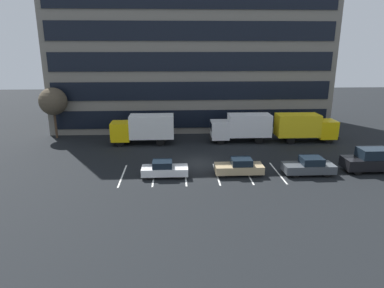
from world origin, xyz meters
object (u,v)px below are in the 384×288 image
at_px(box_truck_yellow, 144,128).
at_px(sedan_charcoal, 309,166).
at_px(sedan_white, 164,169).
at_px(bare_tree, 53,102).
at_px(sedan_tan, 239,167).
at_px(box_truck_yellow_all, 305,126).
at_px(box_truck_white, 242,127).
at_px(suv_black, 371,160).

xyz_separation_m(box_truck_yellow, sedan_charcoal, (15.52, -10.68, -1.16)).
relative_size(sedan_white, bare_tree, 0.65).
bearing_deg(sedan_tan, box_truck_yellow_all, 46.89).
height_order(sedan_charcoal, bare_tree, bare_tree).
xyz_separation_m(box_truck_white, sedan_white, (-8.89, -10.82, -1.19)).
distance_m(box_truck_yellow, sedan_charcoal, 18.87).
bearing_deg(sedan_white, bare_tree, 134.96).
relative_size(box_truck_white, sedan_charcoal, 1.61).
bearing_deg(box_truck_yellow, box_truck_white, 1.30).
bearing_deg(sedan_tan, sedan_charcoal, -2.19).
height_order(box_truck_white, suv_black, box_truck_white).
bearing_deg(suv_black, sedan_white, -178.89).
bearing_deg(box_truck_yellow, suv_black, -25.46).
xyz_separation_m(sedan_charcoal, bare_tree, (-26.63, 13.87, 3.81)).
distance_m(box_truck_white, box_truck_yellow, 11.51).
bearing_deg(box_truck_yellow_all, sedan_tan, -133.11).
distance_m(box_truck_yellow, bare_tree, 11.86).
bearing_deg(box_truck_white, box_truck_yellow, -178.70).
bearing_deg(box_truck_yellow_all, sedan_white, -147.36).
height_order(box_truck_yellow_all, sedan_tan, box_truck_yellow_all).
bearing_deg(box_truck_white, suv_black, -46.53).
bearing_deg(sedan_white, sedan_tan, 1.02).
bearing_deg(sedan_charcoal, box_truck_white, 110.15).
relative_size(box_truck_yellow_all, sedan_charcoal, 1.62).
bearing_deg(sedan_tan, box_truck_yellow, 131.65).
bearing_deg(box_truck_yellow, box_truck_yellow_all, -0.18).
distance_m(sedan_charcoal, sedan_white, 12.90).
xyz_separation_m(suv_black, sedan_white, (-18.80, -0.36, -0.36)).
height_order(suv_black, bare_tree, bare_tree).
bearing_deg(sedan_tan, sedan_white, -178.98).
relative_size(box_truck_yellow, box_truck_yellow_all, 1.02).
relative_size(sedan_tan, sedan_white, 1.05).
height_order(box_truck_yellow, bare_tree, bare_tree).
bearing_deg(box_truck_yellow, sedan_white, -76.10).
bearing_deg(box_truck_yellow_all, box_truck_yellow, 179.82).
height_order(box_truck_yellow, sedan_tan, box_truck_yellow).
bearing_deg(bare_tree, sedan_charcoal, -27.51).
bearing_deg(box_truck_white, box_truck_yellow_all, -2.45).
distance_m(box_truck_white, sedan_tan, 10.99).
xyz_separation_m(sedan_charcoal, sedan_tan, (-6.23, 0.24, -0.04)).
relative_size(sedan_tan, suv_black, 0.89).
bearing_deg(sedan_white, box_truck_yellow, 103.90).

